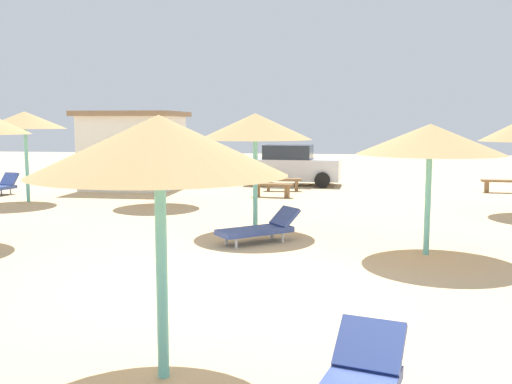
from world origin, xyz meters
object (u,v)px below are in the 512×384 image
(parasol_8, at_px, (430,140))
(bench_2, at_px, (272,187))
(parasol_0, at_px, (255,127))
(bench_0, at_px, (282,182))
(parked_car, at_px, (292,166))
(parasol_4, at_px, (159,146))
(parasol_7, at_px, (25,120))
(beach_cabana, at_px, (134,149))
(parasol_9, at_px, (161,132))
(lounger_0, at_px, (260,228))
(bench_1, at_px, (502,184))

(parasol_8, distance_m, bench_2, 9.61)
(parasol_0, xyz_separation_m, bench_0, (-0.12, 8.31, -2.21))
(bench_2, bearing_deg, parked_car, 84.81)
(parasol_4, relative_size, bench_2, 1.77)
(parasol_7, xyz_separation_m, beach_cabana, (2.11, 4.48, -1.15))
(parasol_9, bearing_deg, parasol_7, -178.99)
(bench_2, bearing_deg, lounger_0, -85.43)
(parasol_0, relative_size, parked_car, 0.70)
(bench_1, bearing_deg, bench_0, -175.41)
(parasol_9, bearing_deg, parasol_4, -72.51)
(parked_car, height_order, beach_cabana, beach_cabana)
(parasol_0, xyz_separation_m, parasol_4, (0.20, -8.16, -0.14))
(parasol_9, bearing_deg, beach_cabana, 120.14)
(beach_cabana, bearing_deg, lounger_0, -56.51)
(lounger_0, relative_size, bench_1, 1.22)
(parasol_7, relative_size, parked_car, 0.74)
(parasol_0, distance_m, bench_2, 6.82)
(parasol_4, height_order, parasol_9, parasol_4)
(lounger_0, height_order, bench_1, lounger_0)
(parasol_8, xyz_separation_m, bench_1, (4.45, 11.00, -1.98))
(parasol_0, distance_m, parasol_8, 4.30)
(parasol_7, height_order, parasol_8, parasol_7)
(parasol_4, distance_m, bench_1, 19.05)
(beach_cabana, bearing_deg, parked_car, 18.61)
(parasol_9, xyz_separation_m, parked_car, (3.71, 6.51, -1.55))
(parasol_7, distance_m, lounger_0, 10.44)
(lounger_0, bearing_deg, bench_0, 92.54)
(bench_1, relative_size, beach_cabana, 0.39)
(bench_1, bearing_deg, parasol_4, -115.13)
(bench_0, xyz_separation_m, bench_1, (8.37, 0.67, 0.00))
(parasol_8, bearing_deg, parasol_7, 153.58)
(parasol_4, relative_size, parasol_7, 0.90)
(parasol_7, bearing_deg, lounger_0, -31.90)
(lounger_0, distance_m, bench_1, 13.05)
(parasol_7, distance_m, parked_car, 10.82)
(lounger_0, xyz_separation_m, beach_cabana, (-6.51, 9.85, 1.26))
(parasol_4, height_order, parasol_8, parasol_4)
(parasol_8, height_order, bench_0, parasol_8)
(parked_car, bearing_deg, bench_1, -11.08)
(lounger_0, bearing_deg, parasol_0, 102.63)
(parasol_4, bearing_deg, bench_1, 64.87)
(parked_car, bearing_deg, parasol_7, -141.80)
(parasol_7, distance_m, bench_1, 17.46)
(parasol_4, xyz_separation_m, parasol_9, (-3.86, 12.24, -0.05))
(bench_1, relative_size, bench_2, 0.99)
(bench_0, distance_m, bench_2, 1.88)
(parasol_7, xyz_separation_m, bench_1, (16.56, 4.99, -2.39))
(parasol_4, relative_size, bench_0, 1.78)
(bench_1, bearing_deg, beach_cabana, -178.00)
(parasol_8, bearing_deg, parasol_0, 152.01)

